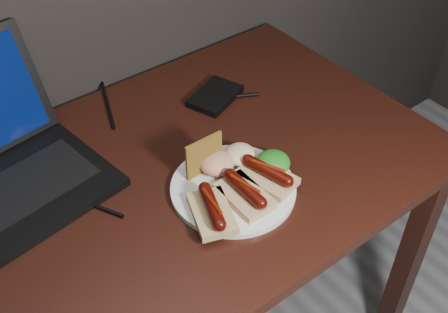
% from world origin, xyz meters
% --- Properties ---
extents(desk, '(1.40, 0.70, 0.75)m').
position_xyz_m(desk, '(0.00, 1.38, 0.66)').
color(desk, black).
rests_on(desk, ground).
extents(hard_drive, '(0.15, 0.12, 0.02)m').
position_xyz_m(hard_drive, '(0.36, 1.53, 0.76)').
color(hard_drive, black).
rests_on(hard_drive, desk).
extents(desk_cables, '(0.96, 0.45, 0.01)m').
position_xyz_m(desk_cables, '(-0.03, 1.54, 0.75)').
color(desk_cables, black).
rests_on(desk_cables, desk).
extents(plate, '(0.29, 0.29, 0.01)m').
position_xyz_m(plate, '(0.21, 1.27, 0.76)').
color(plate, silver).
rests_on(plate, desk).
extents(bread_sausage_left, '(0.10, 0.13, 0.04)m').
position_xyz_m(bread_sausage_left, '(0.13, 1.23, 0.78)').
color(bread_sausage_left, '#DFC083').
rests_on(bread_sausage_left, plate).
extents(bread_sausage_center, '(0.07, 0.12, 0.04)m').
position_xyz_m(bread_sausage_center, '(0.20, 1.23, 0.78)').
color(bread_sausage_center, '#DFC083').
rests_on(bread_sausage_center, plate).
extents(bread_sausage_right, '(0.10, 0.13, 0.04)m').
position_xyz_m(bread_sausage_right, '(0.27, 1.24, 0.78)').
color(bread_sausage_right, '#DFC083').
rests_on(bread_sausage_right, plate).
extents(crispbread, '(0.09, 0.01, 0.08)m').
position_xyz_m(crispbread, '(0.19, 1.34, 0.80)').
color(crispbread, olive).
rests_on(crispbread, plate).
extents(salad_greens, '(0.07, 0.07, 0.04)m').
position_xyz_m(salad_greens, '(0.30, 1.26, 0.78)').
color(salad_greens, '#176213').
rests_on(salad_greens, plate).
extents(salsa_mound, '(0.07, 0.07, 0.04)m').
position_xyz_m(salsa_mound, '(0.21, 1.32, 0.78)').
color(salsa_mound, '#A31210').
rests_on(salsa_mound, plate).
extents(coleslaw_mound, '(0.06, 0.06, 0.04)m').
position_xyz_m(coleslaw_mound, '(0.26, 1.32, 0.78)').
color(coleslaw_mound, beige).
rests_on(coleslaw_mound, plate).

